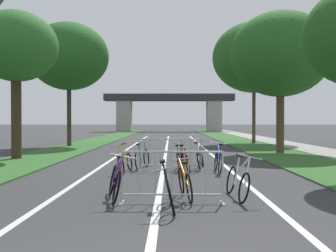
# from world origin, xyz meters

# --- Properties ---
(grass_verge_left) EXTENTS (2.87, 66.67, 0.05)m
(grass_verge_left) POSITION_xyz_m (-5.49, 27.27, 0.03)
(grass_verge_left) COLOR #2D5B26
(grass_verge_left) RESTS_ON ground
(grass_verge_right) EXTENTS (2.87, 66.67, 0.05)m
(grass_verge_right) POSITION_xyz_m (5.49, 27.27, 0.03)
(grass_verge_right) COLOR #2D5B26
(grass_verge_right) RESTS_ON ground
(sidewalk_path_right) EXTENTS (2.33, 66.67, 0.08)m
(sidewalk_path_right) POSITION_xyz_m (8.09, 27.27, 0.04)
(sidewalk_path_right) COLOR gray
(sidewalk_path_right) RESTS_ON ground
(lane_stripe_center) EXTENTS (0.14, 38.57, 0.01)m
(lane_stripe_center) POSITION_xyz_m (0.00, 19.28, 0.00)
(lane_stripe_center) COLOR silver
(lane_stripe_center) RESTS_ON ground
(lane_stripe_right_lane) EXTENTS (0.14, 38.57, 0.01)m
(lane_stripe_right_lane) POSITION_xyz_m (2.23, 19.28, 0.00)
(lane_stripe_right_lane) COLOR silver
(lane_stripe_right_lane) RESTS_ON ground
(lane_stripe_left_lane) EXTENTS (0.14, 38.57, 0.01)m
(lane_stripe_left_lane) POSITION_xyz_m (-2.23, 19.28, 0.00)
(lane_stripe_left_lane) COLOR silver
(lane_stripe_left_lane) RESTS_ON ground
(overpass_bridge) EXTENTS (18.97, 2.80, 5.51)m
(overpass_bridge) POSITION_xyz_m (0.00, 55.10, 3.73)
(overpass_bridge) COLOR #2D2D30
(overpass_bridge) RESTS_ON ground
(tree_left_cypress_far) EXTENTS (3.50, 3.50, 6.27)m
(tree_left_cypress_far) POSITION_xyz_m (-6.27, 13.38, 4.73)
(tree_left_cypress_far) COLOR #3D2D1E
(tree_left_cypress_far) RESTS_ON ground
(tree_left_oak_mid) EXTENTS (5.01, 5.01, 7.82)m
(tree_left_oak_mid) POSITION_xyz_m (-6.18, 21.72, 5.68)
(tree_left_oak_mid) COLOR #3D2D1E
(tree_left_oak_mid) RESTS_ON ground
(tree_right_pine_near) EXTENTS (5.05, 5.05, 7.13)m
(tree_right_pine_near) POSITION_xyz_m (5.78, 16.73, 4.97)
(tree_right_pine_near) COLOR #4C3823
(tree_right_pine_near) RESTS_ON ground
(tree_right_pine_far) EXTENTS (5.93, 5.93, 8.68)m
(tree_right_pine_far) POSITION_xyz_m (6.21, 25.14, 6.15)
(tree_right_pine_far) COLOR #4C3823
(tree_right_pine_far) RESTS_ON ground
(crowd_barrier_nearest) EXTENTS (2.07, 0.46, 1.05)m
(crowd_barrier_nearest) POSITION_xyz_m (0.28, 4.55, 0.51)
(crowd_barrier_nearest) COLOR #ADADB2
(crowd_barrier_nearest) RESTS_ON ground
(crowd_barrier_second) EXTENTS (2.08, 0.51, 1.05)m
(crowd_barrier_second) POSITION_xyz_m (0.24, 9.69, 0.51)
(crowd_barrier_second) COLOR #ADADB2
(crowd_barrier_second) RESTS_ON ground
(bicycle_yellow_0) EXTENTS (0.65, 1.65, 0.94)m
(bicycle_yellow_0) POSITION_xyz_m (-1.19, 9.21, 0.35)
(bicycle_yellow_0) COLOR black
(bicycle_yellow_0) RESTS_ON ground
(bicycle_purple_1) EXTENTS (0.74, 1.71, 1.00)m
(bicycle_purple_1) POSITION_xyz_m (-0.90, 4.95, 0.38)
(bicycle_purple_1) COLOR black
(bicycle_purple_1) RESTS_ON ground
(bicycle_black_2) EXTENTS (0.50, 1.64, 0.90)m
(bicycle_black_2) POSITION_xyz_m (0.22, 4.01, 0.36)
(bicycle_black_2) COLOR black
(bicycle_black_2) RESTS_ON ground
(bicycle_white_3) EXTENTS (0.59, 1.72, 0.99)m
(bicycle_white_3) POSITION_xyz_m (1.67, 5.07, 0.37)
(bicycle_white_3) COLOR black
(bicycle_white_3) RESTS_ON ground
(bicycle_blue_4) EXTENTS (0.56, 1.73, 0.95)m
(bicycle_blue_4) POSITION_xyz_m (1.76, 9.20, 0.38)
(bicycle_blue_4) COLOR black
(bicycle_blue_4) RESTS_ON ground
(bicycle_teal_5) EXTENTS (0.52, 1.62, 0.96)m
(bicycle_teal_5) POSITION_xyz_m (-0.73, 10.27, 0.36)
(bicycle_teal_5) COLOR black
(bicycle_teal_5) RESTS_ON ground
(bicycle_red_6) EXTENTS (0.44, 1.64, 0.88)m
(bicycle_red_6) POSITION_xyz_m (0.71, 9.29, 0.36)
(bicycle_red_6) COLOR black
(bicycle_red_6) RESTS_ON ground
(bicycle_green_7) EXTENTS (0.47, 1.73, 0.93)m
(bicycle_green_7) POSITION_xyz_m (0.57, 10.08, 0.37)
(bicycle_green_7) COLOR black
(bicycle_green_7) RESTS_ON ground
(bicycle_silver_8) EXTENTS (0.47, 1.67, 0.98)m
(bicycle_silver_8) POSITION_xyz_m (1.26, 10.29, 0.36)
(bicycle_silver_8) COLOR black
(bicycle_silver_8) RESTS_ON ground
(bicycle_orange_9) EXTENTS (0.51, 1.67, 0.83)m
(bicycle_orange_9) POSITION_xyz_m (0.56, 5.07, 0.35)
(bicycle_orange_9) COLOR black
(bicycle_orange_9) RESTS_ON ground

